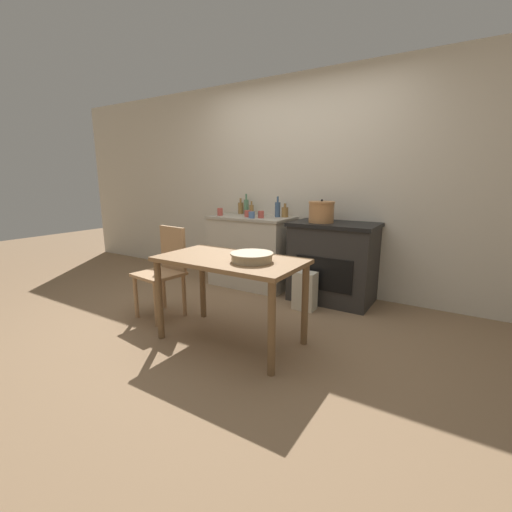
# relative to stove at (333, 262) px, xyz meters

# --- Properties ---
(ground_plane) EXTENTS (14.00, 14.00, 0.00)m
(ground_plane) POSITION_rel_stove_xyz_m (-0.57, -1.26, -0.44)
(ground_plane) COLOR #896B4C
(wall_back) EXTENTS (8.00, 0.07, 2.55)m
(wall_back) POSITION_rel_stove_xyz_m (-0.57, 0.32, 0.83)
(wall_back) COLOR beige
(wall_back) RESTS_ON ground_plane
(counter_cabinet) EXTENTS (1.03, 0.59, 0.89)m
(counter_cabinet) POSITION_rel_stove_xyz_m (-1.08, 0.01, 0.00)
(counter_cabinet) COLOR beige
(counter_cabinet) RESTS_ON ground_plane
(stove) EXTENTS (0.92, 0.61, 0.88)m
(stove) POSITION_rel_stove_xyz_m (0.00, 0.00, 0.00)
(stove) COLOR #2D2B28
(stove) RESTS_ON ground_plane
(work_table) EXTENTS (1.19, 0.65, 0.72)m
(work_table) POSITION_rel_stove_xyz_m (-0.37, -1.42, 0.17)
(work_table) COLOR olive
(work_table) RESTS_ON ground_plane
(chair) EXTENTS (0.45, 0.45, 0.89)m
(chair) POSITION_rel_stove_xyz_m (-1.27, -1.30, 0.03)
(chair) COLOR #A87F56
(chair) RESTS_ON ground_plane
(flour_sack) EXTENTS (0.23, 0.16, 0.41)m
(flour_sack) POSITION_rel_stove_xyz_m (-0.14, -0.43, -0.24)
(flour_sack) COLOR beige
(flour_sack) RESTS_ON ground_plane
(stock_pot) EXTENTS (0.28, 0.28, 0.25)m
(stock_pot) POSITION_rel_stove_xyz_m (-0.14, -0.06, 0.55)
(stock_pot) COLOR #B77A47
(stock_pot) RESTS_ON stove
(mixing_bowl_large) EXTENTS (0.33, 0.33, 0.07)m
(mixing_bowl_large) POSITION_rel_stove_xyz_m (-0.16, -1.43, 0.32)
(mixing_bowl_large) COLOR tan
(mixing_bowl_large) RESTS_ON work_table
(bottle_far_left) EXTENTS (0.08, 0.08, 0.17)m
(bottle_far_left) POSITION_rel_stove_xyz_m (-0.68, 0.14, 0.51)
(bottle_far_left) COLOR olive
(bottle_far_left) RESTS_ON counter_cabinet
(bottle_left) EXTENTS (0.07, 0.07, 0.21)m
(bottle_left) POSITION_rel_stove_xyz_m (-1.39, 0.22, 0.53)
(bottle_left) COLOR olive
(bottle_left) RESTS_ON counter_cabinet
(bottle_mid_left) EXTENTS (0.06, 0.06, 0.18)m
(bottle_mid_left) POSITION_rel_stove_xyz_m (-1.17, 0.15, 0.52)
(bottle_mid_left) COLOR olive
(bottle_mid_left) RESTS_ON counter_cabinet
(bottle_center_left) EXTENTS (0.06, 0.06, 0.27)m
(bottle_center_left) POSITION_rel_stove_xyz_m (-1.27, 0.18, 0.55)
(bottle_center_left) COLOR #517F5B
(bottle_center_left) RESTS_ON counter_cabinet
(bottle_center) EXTENTS (0.07, 0.07, 0.25)m
(bottle_center) POSITION_rel_stove_xyz_m (-0.77, 0.11, 0.54)
(bottle_center) COLOR #3D5675
(bottle_center) RESTS_ON counter_cabinet
(cup_center_right) EXTENTS (0.07, 0.07, 0.08)m
(cup_center_right) POSITION_rel_stove_xyz_m (-0.89, -0.08, 0.49)
(cup_center_right) COLOR #B74C42
(cup_center_right) RESTS_ON counter_cabinet
(cup_mid_right) EXTENTS (0.09, 0.09, 0.08)m
(cup_mid_right) POSITION_rel_stove_xyz_m (-1.08, -0.07, 0.49)
(cup_mid_right) COLOR #B74C42
(cup_mid_right) RESTS_ON counter_cabinet
(cup_right) EXTENTS (0.08, 0.08, 0.08)m
(cup_right) POSITION_rel_stove_xyz_m (-0.97, -0.16, 0.49)
(cup_right) COLOR #4C6B99
(cup_right) RESTS_ON counter_cabinet
(cup_far_right) EXTENTS (0.07, 0.07, 0.09)m
(cup_far_right) POSITION_rel_stove_xyz_m (-1.48, -0.11, 0.49)
(cup_far_right) COLOR #B74C42
(cup_far_right) RESTS_ON counter_cabinet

